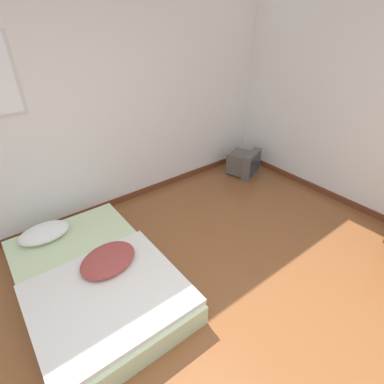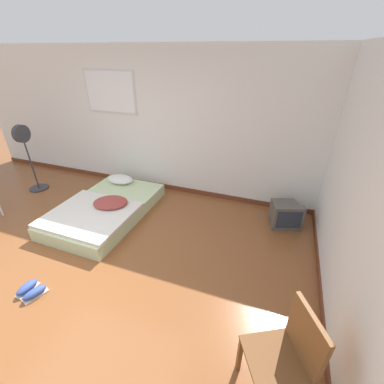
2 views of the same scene
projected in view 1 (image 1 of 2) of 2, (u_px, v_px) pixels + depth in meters
wall_back at (63, 120)px, 3.32m from camera, size 8.34×0.08×2.60m
mattress_bed at (94, 277)px, 2.88m from camera, size 1.27×1.99×0.36m
crt_tv at (244, 163)px, 4.87m from camera, size 0.54×0.54×0.41m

